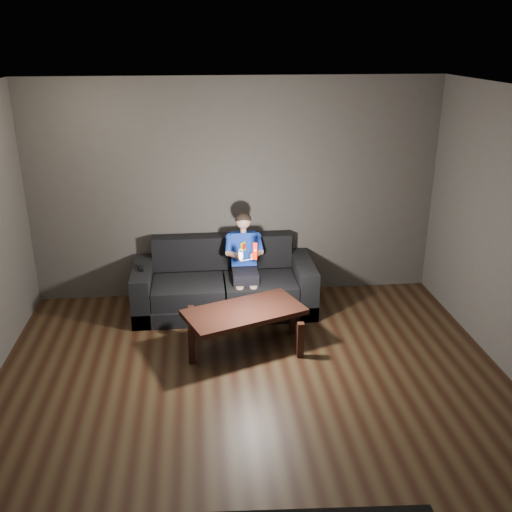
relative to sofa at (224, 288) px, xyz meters
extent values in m
plane|color=black|center=(0.19, -2.02, -0.27)|extent=(5.00, 5.00, 0.00)
cube|color=#3F3B37|center=(0.19, 0.48, 1.08)|extent=(5.00, 0.04, 2.70)
cube|color=#3F3B37|center=(0.19, -4.52, 1.08)|extent=(5.00, 0.04, 2.70)
cube|color=white|center=(0.19, -2.02, 2.43)|extent=(5.00, 5.00, 0.02)
cube|color=black|center=(0.00, -0.03, -0.18)|extent=(2.14, 0.93, 0.19)
cube|color=black|center=(-0.43, -0.13, 0.03)|extent=(0.84, 0.65, 0.22)
cube|color=black|center=(0.43, -0.13, 0.03)|extent=(0.84, 0.65, 0.22)
cube|color=black|center=(0.00, 0.32, 0.35)|extent=(1.72, 0.21, 0.42)
cube|color=black|center=(-0.96, -0.03, 0.02)|extent=(0.21, 0.93, 0.58)
cube|color=black|center=(0.96, -0.03, 0.02)|extent=(0.21, 0.93, 0.58)
cube|color=black|center=(0.24, -0.15, 0.21)|extent=(0.30, 0.38, 0.14)
cube|color=navy|center=(0.24, 0.05, 0.48)|extent=(0.30, 0.21, 0.42)
cube|color=#F6FF00|center=(0.24, -0.03, 0.54)|extent=(0.09, 0.09, 0.10)
cube|color=#B9220A|center=(0.24, -0.04, 0.54)|extent=(0.06, 0.06, 0.06)
cylinder|color=tan|center=(0.24, 0.05, 0.71)|extent=(0.07, 0.07, 0.06)
sphere|color=tan|center=(0.24, 0.05, 0.82)|extent=(0.18, 0.18, 0.18)
ellipsoid|color=black|center=(0.24, 0.06, 0.84)|extent=(0.19, 0.19, 0.16)
cylinder|color=navy|center=(0.06, -0.01, 0.55)|extent=(0.08, 0.23, 0.19)
cylinder|color=navy|center=(0.43, -0.01, 0.55)|extent=(0.08, 0.23, 0.19)
cylinder|color=tan|center=(0.11, -0.17, 0.51)|extent=(0.14, 0.24, 0.10)
cylinder|color=tan|center=(0.38, -0.17, 0.51)|extent=(0.14, 0.24, 0.10)
sphere|color=tan|center=(0.17, -0.27, 0.50)|extent=(0.08, 0.08, 0.08)
sphere|color=tan|center=(0.33, -0.27, 0.50)|extent=(0.08, 0.08, 0.08)
cylinder|color=tan|center=(0.16, -0.35, -0.01)|extent=(0.09, 0.09, 0.34)
cylinder|color=tan|center=(0.32, -0.35, -0.01)|extent=(0.09, 0.09, 0.34)
cube|color=#C81300|center=(0.33, -0.48, 0.64)|extent=(0.06, 0.08, 0.19)
cube|color=maroon|center=(0.33, -0.50, 0.70)|extent=(0.03, 0.01, 0.03)
cylinder|color=white|center=(0.33, -0.50, 0.63)|extent=(0.02, 0.01, 0.02)
ellipsoid|color=white|center=(0.17, -0.48, 0.60)|extent=(0.06, 0.09, 0.15)
cylinder|color=black|center=(0.17, -0.51, 0.65)|extent=(0.03, 0.01, 0.03)
cube|color=black|center=(-0.96, -0.08, 0.33)|extent=(0.06, 0.17, 0.03)
cube|color=black|center=(-0.96, -0.03, 0.35)|extent=(0.02, 0.02, 0.00)
cube|color=black|center=(0.16, -0.97, 0.15)|extent=(1.36, 1.02, 0.06)
cube|color=black|center=(-0.39, -1.22, -0.08)|extent=(0.07, 0.07, 0.39)
cube|color=black|center=(0.72, -1.22, -0.08)|extent=(0.07, 0.07, 0.39)
cube|color=black|center=(-0.39, -0.72, -0.08)|extent=(0.07, 0.07, 0.39)
cube|color=black|center=(0.72, -0.72, -0.08)|extent=(0.07, 0.07, 0.39)
camera|label=1|loc=(-0.27, -6.30, 2.85)|focal=40.00mm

